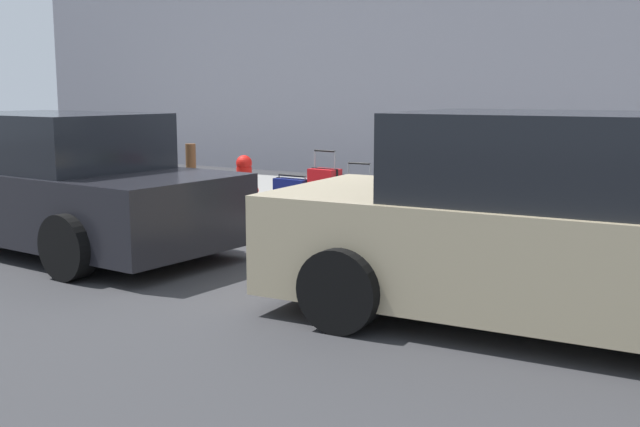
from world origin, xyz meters
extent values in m
plane|color=#333335|center=(0.00, 0.00, 0.00)|extent=(40.00, 40.00, 0.00)
cube|color=gray|center=(0.00, -2.50, 0.07)|extent=(18.00, 5.00, 0.14)
cube|color=#0F606B|center=(-2.83, -0.70, 0.39)|extent=(0.37, 0.21, 0.50)
cube|color=black|center=(-2.83, -0.70, 0.39)|extent=(0.36, 0.06, 0.51)
cylinder|color=gray|center=(-2.98, -0.71, 0.75)|extent=(0.02, 0.02, 0.22)
cylinder|color=gray|center=(-2.69, -0.69, 0.75)|extent=(0.02, 0.02, 0.22)
cylinder|color=black|center=(-2.83, -0.70, 0.87)|extent=(0.30, 0.05, 0.02)
cylinder|color=black|center=(-2.98, -0.71, 0.16)|extent=(0.05, 0.02, 0.04)
cylinder|color=black|center=(-2.68, -0.69, 0.16)|extent=(0.05, 0.02, 0.04)
cube|color=#59601E|center=(-2.34, -0.76, 0.48)|extent=(0.42, 0.21, 0.69)
cube|color=black|center=(-2.34, -0.76, 0.48)|extent=(0.42, 0.05, 0.70)
cylinder|color=gray|center=(-2.51, -0.77, 0.85)|extent=(0.02, 0.02, 0.04)
cylinder|color=gray|center=(-2.16, -0.76, 0.85)|extent=(0.02, 0.02, 0.04)
cylinder|color=black|center=(-2.34, -0.76, 0.87)|extent=(0.35, 0.04, 0.02)
cylinder|color=black|center=(-2.52, -0.77, 0.16)|extent=(0.04, 0.02, 0.04)
cylinder|color=black|center=(-2.16, -0.75, 0.16)|extent=(0.04, 0.02, 0.04)
cube|color=maroon|center=(-1.77, -0.75, 0.50)|extent=(0.50, 0.24, 0.72)
cube|color=black|center=(-1.77, -0.75, 0.50)|extent=(0.51, 0.05, 0.74)
cylinder|color=gray|center=(-1.99, -0.75, 0.96)|extent=(0.02, 0.02, 0.20)
cylinder|color=gray|center=(-1.55, -0.74, 0.96)|extent=(0.02, 0.02, 0.20)
cylinder|color=black|center=(-1.77, -0.75, 1.06)|extent=(0.44, 0.03, 0.02)
cylinder|color=black|center=(-1.99, -0.75, 0.16)|extent=(0.04, 0.02, 0.04)
cylinder|color=black|center=(-1.55, -0.74, 0.16)|extent=(0.04, 0.02, 0.04)
cube|color=#9EA0A8|center=(-1.20, -0.76, 0.51)|extent=(0.44, 0.27, 0.73)
cube|color=black|center=(-1.20, -0.76, 0.51)|extent=(0.44, 0.07, 0.75)
cylinder|color=gray|center=(-1.38, -0.75, 0.89)|extent=(0.02, 0.02, 0.04)
cylinder|color=gray|center=(-1.01, -0.77, 0.89)|extent=(0.02, 0.02, 0.04)
cylinder|color=black|center=(-1.20, -0.76, 0.91)|extent=(0.37, 0.04, 0.02)
cylinder|color=black|center=(-1.39, -0.75, 0.16)|extent=(0.04, 0.02, 0.04)
cylinder|color=black|center=(-1.01, -0.77, 0.16)|extent=(0.04, 0.02, 0.04)
cube|color=black|center=(-0.70, -0.72, 0.41)|extent=(0.35, 0.21, 0.53)
cube|color=black|center=(-0.70, -0.72, 0.41)|extent=(0.35, 0.05, 0.54)
cylinder|color=gray|center=(-0.84, -0.72, 0.80)|extent=(0.02, 0.02, 0.26)
cylinder|color=gray|center=(-0.55, -0.71, 0.80)|extent=(0.02, 0.02, 0.26)
cylinder|color=black|center=(-0.70, -0.72, 0.94)|extent=(0.29, 0.03, 0.02)
cylinder|color=black|center=(-0.84, -0.72, 0.16)|extent=(0.04, 0.02, 0.04)
cylinder|color=black|center=(-0.55, -0.71, 0.16)|extent=(0.04, 0.02, 0.04)
cube|color=red|center=(-0.23, -0.70, 0.49)|extent=(0.38, 0.26, 0.71)
cube|color=black|center=(-0.23, -0.70, 0.49)|extent=(0.37, 0.07, 0.72)
cylinder|color=gray|center=(-0.38, -0.69, 0.96)|extent=(0.02, 0.02, 0.22)
cylinder|color=gray|center=(-0.08, -0.71, 0.96)|extent=(0.02, 0.02, 0.22)
cylinder|color=black|center=(-0.23, -0.70, 1.06)|extent=(0.30, 0.05, 0.02)
cylinder|color=black|center=(-0.39, -0.69, 0.16)|extent=(0.05, 0.02, 0.04)
cylinder|color=black|center=(-0.08, -0.71, 0.16)|extent=(0.05, 0.02, 0.04)
cube|color=navy|center=(0.30, -0.78, 0.41)|extent=(0.49, 0.22, 0.55)
cube|color=black|center=(0.30, -0.78, 0.41)|extent=(0.49, 0.07, 0.56)
cylinder|color=gray|center=(0.09, -0.76, 0.71)|extent=(0.02, 0.02, 0.04)
cylinder|color=gray|center=(0.51, -0.79, 0.71)|extent=(0.02, 0.02, 0.04)
cylinder|color=black|center=(0.30, -0.78, 0.73)|extent=(0.42, 0.05, 0.02)
cylinder|color=black|center=(0.09, -0.76, 0.16)|extent=(0.05, 0.02, 0.04)
cylinder|color=black|center=(0.51, -0.79, 0.16)|extent=(0.05, 0.02, 0.04)
cylinder|color=red|center=(1.04, -0.77, 0.47)|extent=(0.20, 0.20, 0.66)
sphere|color=red|center=(1.04, -0.77, 0.85)|extent=(0.21, 0.21, 0.21)
cylinder|color=red|center=(1.19, -0.77, 0.50)|extent=(0.09, 0.10, 0.09)
cylinder|color=red|center=(0.89, -0.77, 0.50)|extent=(0.09, 0.10, 0.09)
cylinder|color=brown|center=(1.82, -0.62, 0.61)|extent=(0.14, 0.14, 0.94)
cube|color=tan|center=(-3.59, 1.42, 0.57)|extent=(4.53, 2.03, 0.80)
cube|color=black|center=(-3.59, 1.42, 1.30)|extent=(2.40, 1.77, 0.65)
cylinder|color=black|center=(-2.27, 2.39, 0.32)|extent=(0.65, 0.25, 0.64)
cylinder|color=black|center=(-2.17, 0.59, 0.32)|extent=(0.65, 0.25, 0.64)
cube|color=black|center=(2.10, 1.42, 0.55)|extent=(4.71, 2.01, 0.75)
cube|color=black|center=(2.10, 1.42, 1.23)|extent=(2.49, 1.74, 0.61)
cylinder|color=black|center=(3.48, 0.45, 0.32)|extent=(0.65, 0.26, 0.64)
cylinder|color=black|center=(0.73, 2.38, 0.32)|extent=(0.65, 0.26, 0.64)
cylinder|color=black|center=(0.62, 0.62, 0.32)|extent=(0.65, 0.26, 0.64)
camera|label=1|loc=(-5.07, 7.19, 1.79)|focal=43.28mm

